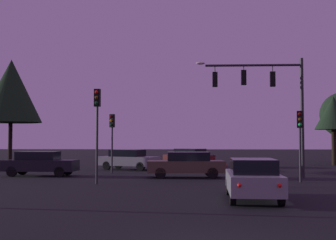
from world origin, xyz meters
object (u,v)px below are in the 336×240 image
object	(u,v)px
car_parked_lot	(189,157)
traffic_signal_mast_arm	(268,92)
traffic_light_corner_left	(300,131)
tree_behind_sign	(334,113)
car_crossing_left	(40,163)
car_far_lane	(129,159)
tree_center_horizon	(11,91)
car_nearside_lane	(253,178)
car_crossing_right	(186,164)
traffic_light_median	(112,131)
traffic_light_corner_right	(97,117)

from	to	relation	value
car_parked_lot	traffic_signal_mast_arm	bearing A→B (deg)	-66.77
traffic_signal_mast_arm	traffic_light_corner_left	size ratio (longest dim) A/B	1.89
traffic_light_corner_left	tree_behind_sign	bearing A→B (deg)	67.34
traffic_signal_mast_arm	car_crossing_left	world-z (taller)	traffic_signal_mast_arm
car_far_lane	tree_center_horizon	distance (m)	10.42
traffic_signal_mast_arm	car_crossing_left	xyz separation A→B (m)	(-14.04, 0.51, -4.30)
car_nearside_lane	car_parked_lot	xyz separation A→B (m)	(-2.48, 21.44, -0.00)
traffic_signal_mast_arm	car_far_lane	xyz separation A→B (m)	(-9.38, 6.90, -4.29)
tree_behind_sign	car_crossing_right	bearing A→B (deg)	-133.12
traffic_light_median	tree_center_horizon	size ratio (longest dim) A/B	0.47
car_crossing_left	tree_behind_sign	distance (m)	26.03
traffic_light_corner_left	car_nearside_lane	xyz separation A→B (m)	(-3.47, -7.19, -1.89)
car_nearside_lane	car_crossing_left	size ratio (longest dim) A/B	1.00
tree_behind_sign	traffic_light_corner_left	bearing A→B (deg)	-112.66
traffic_light_median	tree_center_horizon	distance (m)	9.57
car_crossing_right	car_far_lane	world-z (taller)	same
traffic_signal_mast_arm	tree_behind_sign	xyz separation A→B (m)	(8.09, 13.68, -0.44)
traffic_light_corner_right	car_far_lane	bearing A→B (deg)	89.89
car_nearside_lane	tree_behind_sign	bearing A→B (deg)	66.40
car_far_lane	tree_center_horizon	world-z (taller)	tree_center_horizon
traffic_light_corner_right	traffic_light_median	world-z (taller)	traffic_light_corner_right
traffic_signal_mast_arm	tree_center_horizon	distance (m)	19.52
car_nearside_lane	traffic_light_corner_left	bearing A→B (deg)	64.25
traffic_light_median	traffic_light_corner_left	bearing A→B (deg)	-28.90
traffic_signal_mast_arm	car_crossing_right	bearing A→B (deg)	-177.75
car_parked_lot	car_nearside_lane	bearing A→B (deg)	-83.39
traffic_signal_mast_arm	car_nearside_lane	bearing A→B (deg)	-102.97
traffic_light_median	car_crossing_left	distance (m)	5.23
car_parked_lot	car_crossing_right	bearing A→B (deg)	-90.40
car_nearside_lane	tree_behind_sign	distance (m)	26.34
car_nearside_lane	tree_behind_sign	xyz separation A→B (m)	(10.43, 23.87, 3.86)
car_crossing_left	car_parked_lot	xyz separation A→B (m)	(9.21, 10.74, -0.00)
traffic_signal_mast_arm	traffic_light_corner_right	distance (m)	10.52
traffic_signal_mast_arm	traffic_light_corner_left	distance (m)	4.01
traffic_signal_mast_arm	car_parked_lot	size ratio (longest dim) A/B	1.59
traffic_light_median	tree_behind_sign	world-z (taller)	tree_behind_sign
traffic_light_median	car_nearside_lane	world-z (taller)	traffic_light_median
traffic_light_corner_right	car_parked_lot	bearing A→B (deg)	73.72
car_nearside_lane	tree_center_horizon	xyz separation A→B (m)	(-16.06, 16.64, 5.20)
car_far_lane	tree_center_horizon	bearing A→B (deg)	-177.14
tree_center_horizon	car_crossing_right	bearing A→B (deg)	-26.22
traffic_light_corner_left	car_far_lane	distance (m)	14.56
car_nearside_lane	car_parked_lot	distance (m)	21.59
traffic_light_corner_right	traffic_light_median	bearing A→B (deg)	94.49
traffic_light_median	traffic_light_corner_right	bearing A→B (deg)	-85.51
car_crossing_left	car_parked_lot	size ratio (longest dim) A/B	1.03
car_crossing_left	tree_center_horizon	xyz separation A→B (m)	(-4.37, 5.94, 5.20)
tree_center_horizon	traffic_light_corner_right	bearing A→B (deg)	-50.35
car_parked_lot	traffic_light_corner_left	bearing A→B (deg)	-67.35
traffic_light_median	car_nearside_lane	xyz separation A→B (m)	(7.65, -13.32, -2.05)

